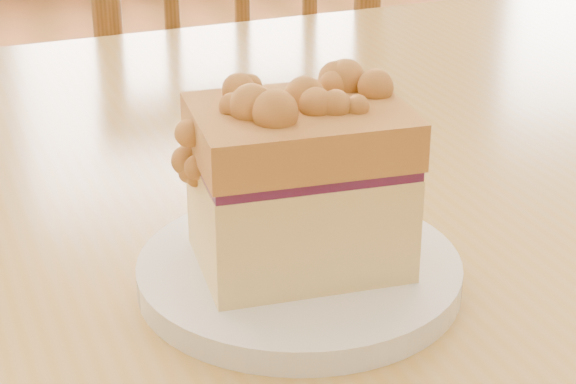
# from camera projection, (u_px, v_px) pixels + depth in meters

# --- Properties ---
(cafe_table_main) EXTENTS (1.40, 1.04, 0.75)m
(cafe_table_main) POSITION_uv_depth(u_px,v_px,m) (370.00, 260.00, 0.82)
(cafe_table_main) COLOR #B08A44
(cafe_table_main) RESTS_ON ground
(cafe_chair_main) EXTENTS (0.46, 0.46, 0.95)m
(cafe_chair_main) POSITION_uv_depth(u_px,v_px,m) (220.00, 145.00, 1.52)
(cafe_chair_main) COLOR brown
(cafe_chair_main) RESTS_ON ground
(plate) EXTENTS (0.20, 0.20, 0.02)m
(plate) POSITION_uv_depth(u_px,v_px,m) (299.00, 273.00, 0.60)
(plate) COLOR white
(plate) RESTS_ON cafe_table_main
(cake_slice) EXTENTS (0.14, 0.10, 0.12)m
(cake_slice) POSITION_uv_depth(u_px,v_px,m) (298.00, 179.00, 0.58)
(cake_slice) COLOR #DDCA7D
(cake_slice) RESTS_ON plate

